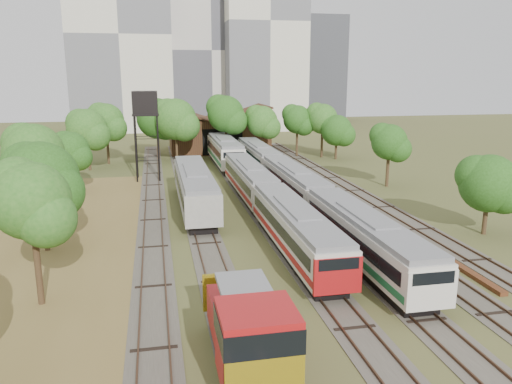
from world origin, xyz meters
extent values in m
plane|color=#475123|center=(0.00, 0.00, 0.00)|extent=(240.00, 240.00, 0.00)
cube|color=brown|center=(-18.00, 8.00, 0.02)|extent=(14.00, 60.00, 0.04)
cube|color=#4C473D|center=(-12.00, 25.00, 0.03)|extent=(2.60, 80.00, 0.06)
cube|color=#472D1E|center=(-12.72, 25.00, 0.12)|extent=(0.08, 80.00, 0.14)
cube|color=#472D1E|center=(-11.28, 25.00, 0.12)|extent=(0.08, 80.00, 0.14)
cube|color=#4C473D|center=(-8.00, 25.00, 0.03)|extent=(2.60, 80.00, 0.06)
cube|color=#472D1E|center=(-8.72, 25.00, 0.12)|extent=(0.08, 80.00, 0.14)
cube|color=#472D1E|center=(-7.28, 25.00, 0.12)|extent=(0.08, 80.00, 0.14)
cube|color=#4C473D|center=(-2.00, 25.00, 0.03)|extent=(2.60, 80.00, 0.06)
cube|color=#472D1E|center=(-2.72, 25.00, 0.12)|extent=(0.08, 80.00, 0.14)
cube|color=#472D1E|center=(-1.28, 25.00, 0.12)|extent=(0.08, 80.00, 0.14)
cube|color=#4C473D|center=(2.00, 25.00, 0.03)|extent=(2.60, 80.00, 0.06)
cube|color=#472D1E|center=(1.28, 25.00, 0.12)|extent=(0.08, 80.00, 0.14)
cube|color=#472D1E|center=(2.72, 25.00, 0.12)|extent=(0.08, 80.00, 0.14)
cube|color=#4C473D|center=(6.00, 25.00, 0.03)|extent=(2.60, 80.00, 0.06)
cube|color=#472D1E|center=(5.28, 25.00, 0.12)|extent=(0.08, 80.00, 0.14)
cube|color=#472D1E|center=(6.72, 25.00, 0.12)|extent=(0.08, 80.00, 0.14)
cube|color=#4C473D|center=(10.00, 25.00, 0.03)|extent=(2.60, 80.00, 0.06)
cube|color=#472D1E|center=(9.28, 25.00, 0.12)|extent=(0.08, 80.00, 0.14)
cube|color=#472D1E|center=(10.72, 25.00, 0.12)|extent=(0.08, 80.00, 0.14)
cube|color=black|center=(-2.00, 6.99, 0.38)|extent=(2.08, 15.64, 0.76)
cube|color=beige|center=(-2.00, 6.99, 1.93)|extent=(2.74, 17.00, 2.36)
cube|color=black|center=(-2.00, 6.99, 2.22)|extent=(2.80, 15.64, 0.80)
cube|color=slate|center=(-2.00, 6.99, 3.28)|extent=(2.52, 16.66, 0.34)
cube|color=maroon|center=(-2.00, 6.99, 1.27)|extent=(2.80, 16.66, 0.42)
cube|color=maroon|center=(-2.00, -1.46, 1.82)|extent=(2.78, 0.25, 2.12)
cube|color=black|center=(-2.00, 24.49, 0.38)|extent=(2.08, 15.64, 0.76)
cube|color=beige|center=(-2.00, 24.49, 1.93)|extent=(2.74, 17.00, 2.36)
cube|color=black|center=(-2.00, 24.49, 2.22)|extent=(2.80, 15.64, 0.80)
cube|color=slate|center=(-2.00, 24.49, 3.28)|extent=(2.52, 16.66, 0.34)
cube|color=maroon|center=(-2.00, 24.49, 1.27)|extent=(2.80, 16.66, 0.42)
cube|color=black|center=(2.00, 4.18, 0.38)|extent=(2.09, 15.64, 0.76)
cube|color=beige|center=(2.00, 4.18, 1.95)|extent=(2.76, 17.00, 2.38)
cube|color=black|center=(2.00, 4.18, 2.23)|extent=(2.82, 15.64, 0.81)
cube|color=slate|center=(2.00, 4.18, 3.31)|extent=(2.53, 16.66, 0.34)
cube|color=#175F34|center=(2.00, 4.18, 1.28)|extent=(2.82, 16.66, 0.43)
cube|color=beige|center=(2.00, -4.27, 1.83)|extent=(2.80, 0.25, 2.14)
cube|color=black|center=(2.00, 21.68, 0.38)|extent=(2.09, 15.64, 0.76)
cube|color=beige|center=(2.00, 21.68, 1.95)|extent=(2.76, 17.00, 2.38)
cube|color=black|center=(2.00, 21.68, 2.23)|extent=(2.82, 15.64, 0.81)
cube|color=slate|center=(2.00, 21.68, 3.31)|extent=(2.53, 16.66, 0.34)
cube|color=#175F34|center=(2.00, 21.68, 1.28)|extent=(2.82, 16.66, 0.43)
cube|color=black|center=(2.00, 39.18, 0.38)|extent=(2.09, 15.64, 0.76)
cube|color=beige|center=(2.00, 39.18, 1.95)|extent=(2.76, 17.00, 2.38)
cube|color=black|center=(2.00, 39.18, 2.23)|extent=(2.82, 15.64, 0.81)
cube|color=slate|center=(2.00, 39.18, 3.31)|extent=(2.53, 16.66, 0.34)
cube|color=#175F34|center=(2.00, 39.18, 1.28)|extent=(2.82, 16.66, 0.43)
cube|color=black|center=(-2.00, 42.99, 0.43)|extent=(2.35, 14.72, 0.85)
cube|color=beige|center=(-2.00, 42.99, 2.19)|extent=(3.10, 16.00, 2.67)
cube|color=black|center=(-2.00, 42.99, 2.51)|extent=(3.16, 14.72, 0.91)
cube|color=slate|center=(-2.00, 42.99, 3.72)|extent=(2.85, 15.68, 0.38)
cube|color=#175F34|center=(-2.00, 42.99, 1.44)|extent=(3.16, 15.68, 0.48)
cube|color=beige|center=(-2.00, 35.04, 2.06)|extent=(3.14, 0.25, 2.40)
cube|color=black|center=(-8.00, -6.06, 0.49)|extent=(2.41, 7.20, 0.99)
cube|color=maroon|center=(-8.00, -5.26, 1.81)|extent=(2.74, 4.40, 1.65)
cube|color=maroon|center=(-8.00, -8.66, 2.47)|extent=(2.96, 2.85, 2.96)
cube|color=black|center=(-8.00, -8.66, 3.18)|extent=(3.02, 2.91, 0.99)
cube|color=gold|center=(-8.00, -10.01, 1.76)|extent=(2.96, 0.20, 1.98)
cube|color=gold|center=(-8.00, -2.11, 1.76)|extent=(2.96, 0.20, 1.98)
cube|color=slate|center=(-8.00, -6.06, 3.62)|extent=(2.20, 3.60, 0.22)
cube|color=black|center=(-8.00, 20.86, 0.42)|extent=(2.28, 16.56, 0.83)
cube|color=gray|center=(-8.00, 20.86, 2.13)|extent=(3.01, 18.00, 2.60)
cube|color=black|center=(-8.00, 20.86, 2.44)|extent=(3.07, 16.56, 0.88)
cube|color=slate|center=(-8.00, 20.86, 3.61)|extent=(2.77, 17.64, 0.37)
cylinder|color=black|center=(-13.80, 34.61, 3.92)|extent=(0.20, 0.20, 7.84)
cylinder|color=black|center=(-11.15, 34.61, 3.92)|extent=(0.20, 0.20, 7.84)
cylinder|color=black|center=(-13.80, 37.26, 3.92)|extent=(0.20, 0.20, 7.84)
cylinder|color=black|center=(-11.15, 37.26, 3.92)|extent=(0.20, 0.20, 7.84)
cube|color=black|center=(-12.47, 35.93, 7.94)|extent=(3.09, 3.09, 0.20)
cube|color=black|center=(-12.47, 35.93, 9.37)|extent=(2.94, 2.94, 2.65)
cube|color=brown|center=(8.00, 1.76, 0.13)|extent=(0.53, 8.02, 0.27)
cube|color=brown|center=(8.20, 10.12, 0.14)|extent=(0.54, 8.61, 0.28)
cube|color=#3A1E15|center=(-1.00, 58.00, 2.75)|extent=(16.00, 11.00, 5.50)
cube|color=#3A1E15|center=(-5.00, 58.00, 6.10)|extent=(8.45, 11.55, 2.96)
cube|color=#3A1E15|center=(3.00, 58.00, 6.10)|extent=(8.45, 11.55, 2.96)
cube|color=black|center=(-1.00, 52.55, 2.20)|extent=(6.40, 0.15, 4.12)
cylinder|color=#382616|center=(-18.17, 2.10, 2.36)|extent=(0.36, 0.36, 4.71)
sphere|color=#214C14|center=(-18.17, 2.10, 6.00)|extent=(4.21, 4.21, 4.21)
cylinder|color=#382616|center=(-19.60, 11.33, 2.10)|extent=(0.36, 0.36, 4.20)
sphere|color=#214C14|center=(-19.60, 11.33, 5.34)|extent=(5.40, 5.40, 5.40)
cylinder|color=#382616|center=(-21.89, 20.23, 2.32)|extent=(0.36, 0.36, 4.64)
sphere|color=#214C14|center=(-21.89, 20.23, 5.91)|extent=(5.20, 5.20, 5.20)
cylinder|color=#382616|center=(-20.38, 30.23, 1.85)|extent=(0.36, 0.36, 3.70)
sphere|color=#214C14|center=(-20.38, 30.23, 4.70)|extent=(3.94, 3.94, 3.94)
cylinder|color=#382616|center=(-20.29, 43.88, 2.18)|extent=(0.36, 0.36, 4.36)
sphere|color=#214C14|center=(-20.29, 43.88, 5.54)|extent=(5.35, 5.35, 5.35)
cylinder|color=#382616|center=(-18.22, 48.51, 2.40)|extent=(0.36, 0.36, 4.80)
sphere|color=#214C14|center=(-18.22, 48.51, 6.11)|extent=(5.10, 5.10, 5.10)
cylinder|color=#382616|center=(-11.05, 51.31, 2.42)|extent=(0.36, 0.36, 4.85)
sphere|color=#214C14|center=(-11.05, 51.31, 6.17)|extent=(6.07, 6.07, 6.07)
cylinder|color=#382616|center=(-8.43, 48.12, 2.46)|extent=(0.36, 0.36, 4.93)
sphere|color=#214C14|center=(-8.43, 48.12, 6.27)|extent=(5.99, 5.99, 5.99)
cylinder|color=#382616|center=(-1.02, 48.52, 2.71)|extent=(0.36, 0.36, 5.42)
sphere|color=#214C14|center=(-1.02, 48.52, 6.90)|extent=(5.43, 5.43, 5.43)
cylinder|color=#382616|center=(4.38, 47.90, 2.25)|extent=(0.36, 0.36, 4.50)
sphere|color=#214C14|center=(4.38, 47.90, 5.73)|extent=(4.69, 4.69, 4.69)
cylinder|color=#382616|center=(10.34, 49.50, 2.28)|extent=(0.36, 0.36, 4.56)
sphere|color=#214C14|center=(10.34, 49.50, 5.81)|extent=(4.40, 4.40, 4.40)
cylinder|color=#382616|center=(13.95, 48.02, 2.34)|extent=(0.36, 0.36, 4.68)
sphere|color=#214C14|center=(13.95, 48.02, 5.96)|extent=(4.64, 4.64, 4.64)
cylinder|color=#382616|center=(14.26, 8.45, 1.65)|extent=(0.36, 0.36, 3.29)
sphere|color=#214C14|center=(14.26, 8.45, 4.19)|extent=(4.61, 4.61, 4.61)
cylinder|color=#382616|center=(14.54, 26.50, 2.02)|extent=(0.36, 0.36, 4.04)
sphere|color=#214C14|center=(14.54, 26.50, 5.15)|extent=(4.07, 4.07, 4.07)
cylinder|color=#382616|center=(15.49, 45.87, 1.72)|extent=(0.36, 0.36, 3.44)
sphere|color=#214C14|center=(15.49, 45.87, 4.38)|extent=(4.67, 4.67, 4.67)
cube|color=beige|center=(-18.00, 95.00, 21.00)|extent=(22.00, 16.00, 42.00)
cube|color=beige|center=(2.00, 100.00, 18.00)|extent=(20.00, 18.00, 36.00)
cube|color=beige|center=(14.00, 92.00, 24.00)|extent=(18.00, 16.00, 48.00)
cube|color=#3D3E45|center=(34.00, 110.00, 14.00)|extent=(12.00, 12.00, 28.00)
camera|label=1|loc=(-11.51, -25.65, 12.58)|focal=35.00mm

